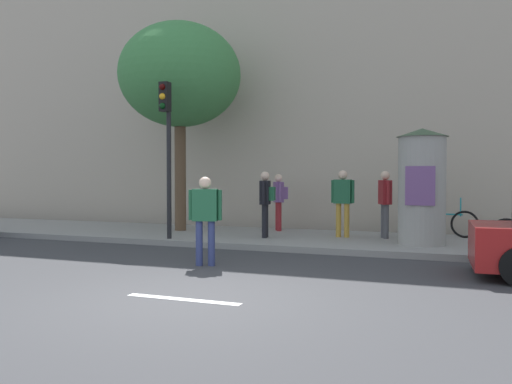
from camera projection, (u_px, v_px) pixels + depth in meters
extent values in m
plane|color=#38383A|center=(183.00, 300.00, 7.67)|extent=(80.00, 80.00, 0.00)
cube|color=gray|center=(311.00, 240.00, 14.20)|extent=(36.00, 4.00, 0.15)
cube|color=silver|center=(183.00, 299.00, 7.67)|extent=(1.80, 0.16, 0.01)
cube|color=#B7A893|center=(349.00, 64.00, 18.69)|extent=(36.00, 5.00, 11.46)
cylinder|color=black|center=(169.00, 176.00, 13.81)|extent=(0.12, 0.12, 3.28)
cube|color=black|center=(165.00, 97.00, 13.58)|extent=(0.24, 0.24, 0.75)
sphere|color=#390605|center=(162.00, 87.00, 13.45)|extent=(0.16, 0.16, 0.16)
sphere|color=#F2A519|center=(162.00, 96.00, 13.46)|extent=(0.16, 0.16, 0.16)
sphere|color=#07330F|center=(162.00, 106.00, 13.47)|extent=(0.16, 0.16, 0.16)
cylinder|color=#9E9B93|center=(422.00, 191.00, 12.62)|extent=(1.10, 1.10, 2.56)
cone|color=#334C33|center=(422.00, 133.00, 12.58)|extent=(1.21, 1.21, 0.20)
cube|color=#724C84|center=(420.00, 186.00, 12.10)|extent=(0.66, 0.02, 0.90)
cylinder|color=brown|center=(180.00, 179.00, 15.90)|extent=(0.34, 0.34, 3.10)
ellipsoid|color=#3D7F42|center=(180.00, 75.00, 15.80)|extent=(3.62, 3.62, 3.08)
cylinder|color=navy|center=(211.00, 243.00, 10.54)|extent=(0.14, 0.14, 0.89)
cylinder|color=navy|center=(199.00, 243.00, 10.56)|extent=(0.14, 0.14, 0.89)
cube|color=#1E5938|center=(205.00, 205.00, 10.53)|extent=(0.54, 0.36, 0.63)
cylinder|color=#1E5938|center=(220.00, 205.00, 10.50)|extent=(0.09, 0.09, 0.60)
cylinder|color=#1E5938|center=(191.00, 205.00, 10.56)|extent=(0.09, 0.09, 0.60)
sphere|color=beige|center=(205.00, 183.00, 10.51)|extent=(0.24, 0.24, 0.24)
cylinder|color=black|center=(264.00, 221.00, 13.97)|extent=(0.14, 0.14, 0.88)
cylinder|color=black|center=(266.00, 221.00, 14.17)|extent=(0.14, 0.14, 0.88)
cube|color=black|center=(265.00, 192.00, 14.04)|extent=(0.31, 0.45, 0.62)
cylinder|color=black|center=(264.00, 193.00, 13.80)|extent=(0.09, 0.09, 0.59)
cylinder|color=black|center=(267.00, 192.00, 14.29)|extent=(0.09, 0.09, 0.59)
sphere|color=beige|center=(265.00, 176.00, 14.03)|extent=(0.24, 0.24, 0.24)
cube|color=#1E5938|center=(272.00, 194.00, 14.01)|extent=(0.21, 0.30, 0.36)
cylinder|color=maroon|center=(278.00, 216.00, 15.94)|extent=(0.14, 0.14, 0.85)
cylinder|color=maroon|center=(279.00, 217.00, 15.73)|extent=(0.14, 0.14, 0.85)
cube|color=#724C84|center=(278.00, 192.00, 15.81)|extent=(0.42, 0.49, 0.60)
cylinder|color=#724C84|center=(277.00, 192.00, 16.07)|extent=(0.09, 0.09, 0.57)
cylinder|color=#724C84|center=(280.00, 192.00, 15.56)|extent=(0.09, 0.09, 0.57)
sphere|color=beige|center=(279.00, 178.00, 15.80)|extent=(0.23, 0.23, 0.23)
cube|color=#724C84|center=(284.00, 193.00, 15.84)|extent=(0.28, 0.32, 0.36)
cylinder|color=#B78C33|center=(347.00, 220.00, 14.11)|extent=(0.14, 0.14, 0.90)
cylinder|color=#B78C33|center=(338.00, 220.00, 14.19)|extent=(0.14, 0.14, 0.90)
cube|color=#1E5938|center=(343.00, 191.00, 14.13)|extent=(0.45, 0.25, 0.64)
cylinder|color=#1E5938|center=(353.00, 192.00, 14.02)|extent=(0.09, 0.09, 0.61)
cylinder|color=#1E5938|center=(333.00, 191.00, 14.23)|extent=(0.09, 0.09, 0.61)
sphere|color=beige|center=(343.00, 175.00, 14.11)|extent=(0.24, 0.24, 0.24)
cylinder|color=#4C4C51|center=(386.00, 222.00, 13.83)|extent=(0.14, 0.14, 0.89)
cylinder|color=#4C4C51|center=(384.00, 221.00, 14.04)|extent=(0.14, 0.14, 0.89)
cube|color=maroon|center=(385.00, 192.00, 13.91)|extent=(0.40, 0.48, 0.63)
cylinder|color=maroon|center=(388.00, 193.00, 13.66)|extent=(0.09, 0.09, 0.60)
cylinder|color=maroon|center=(382.00, 192.00, 14.16)|extent=(0.09, 0.09, 0.60)
sphere|color=beige|center=(385.00, 176.00, 13.90)|extent=(0.24, 0.24, 0.24)
torus|color=black|center=(424.00, 223.00, 14.51)|extent=(0.72, 0.18, 0.72)
torus|color=black|center=(465.00, 224.00, 13.98)|extent=(0.72, 0.18, 0.72)
cylinder|color=teal|center=(444.00, 214.00, 14.24)|extent=(0.94, 0.20, 0.04)
cylinder|color=teal|center=(438.00, 206.00, 14.31)|extent=(0.04, 0.04, 0.45)
cylinder|color=teal|center=(461.00, 207.00, 14.02)|extent=(0.04, 0.04, 0.50)
cube|color=black|center=(438.00, 197.00, 14.31)|extent=(0.25, 0.14, 0.06)
torus|color=black|center=(507.00, 235.00, 11.49)|extent=(0.72, 0.21, 0.72)
cylinder|color=black|center=(506.00, 252.00, 10.17)|extent=(0.65, 0.25, 0.64)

